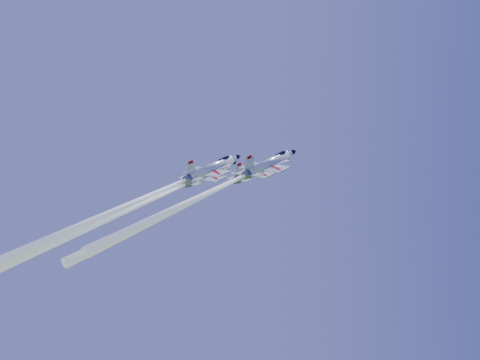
{
  "coord_description": "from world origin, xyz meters",
  "views": [
    {
      "loc": [
        -1.81,
        -94.89,
        51.92
      ],
      "look_at": [
        0.0,
        0.0,
        79.76
      ],
      "focal_mm": 40.0,
      "sensor_mm": 36.0,
      "label": 1
    }
  ],
  "objects_px": {
    "jet_right": "(216,189)",
    "jet_slot": "(139,200)",
    "jet_lead": "(199,198)",
    "jet_left": "(119,214)"
  },
  "relations": [
    {
      "from": "jet_right",
      "to": "jet_slot",
      "type": "bearing_deg",
      "value": -125.88
    },
    {
      "from": "jet_lead",
      "to": "jet_right",
      "type": "height_order",
      "value": "jet_lead"
    },
    {
      "from": "jet_lead",
      "to": "jet_slot",
      "type": "relative_size",
      "value": 0.99
    },
    {
      "from": "jet_lead",
      "to": "jet_right",
      "type": "bearing_deg",
      "value": -23.71
    },
    {
      "from": "jet_left",
      "to": "jet_slot",
      "type": "distance_m",
      "value": 7.59
    },
    {
      "from": "jet_left",
      "to": "jet_slot",
      "type": "relative_size",
      "value": 1.23
    },
    {
      "from": "jet_slot",
      "to": "jet_lead",
      "type": "bearing_deg",
      "value": 86.7
    },
    {
      "from": "jet_lead",
      "to": "jet_right",
      "type": "relative_size",
      "value": 1.07
    },
    {
      "from": "jet_left",
      "to": "jet_right",
      "type": "distance_m",
      "value": 16.83
    },
    {
      "from": "jet_lead",
      "to": "jet_right",
      "type": "xyz_separation_m",
      "value": [
        3.1,
        -6.31,
        -0.15
      ]
    }
  ]
}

